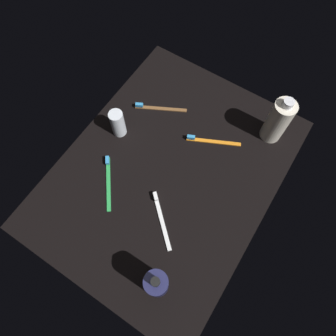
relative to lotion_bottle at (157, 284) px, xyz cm
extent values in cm
cube|color=black|center=(30.05, 16.04, -8.34)|extent=(84.00, 64.00, 1.20)
cylinder|color=#1D1E45|center=(0.00, 0.00, -0.22)|extent=(6.03, 6.03, 15.06)
cylinder|color=black|center=(0.00, 0.00, 8.71)|extent=(2.20, 2.20, 2.80)
cylinder|color=silver|center=(59.96, -5.21, 0.56)|extent=(6.84, 6.84, 16.61)
cylinder|color=silver|center=(59.96, -5.21, 9.97)|extent=(3.20, 3.20, 2.20)
cylinder|color=silver|center=(33.61, 37.58, -2.50)|extent=(4.53, 4.53, 10.48)
cube|color=orange|center=(47.24, 9.18, -7.29)|extent=(8.89, 16.74, 0.90)
cube|color=#338CCC|center=(43.98, 15.94, -6.24)|extent=(2.12, 2.82, 1.20)
cube|color=green|center=(16.50, 29.42, -7.29)|extent=(14.90, 12.05, 0.90)
cube|color=#338CCC|center=(22.40, 34.05, -6.24)|extent=(2.72, 2.47, 1.20)
cube|color=brown|center=(48.60, 30.96, -7.29)|extent=(9.41, 16.51, 0.90)
cube|color=#338CCC|center=(45.12, 37.61, -6.24)|extent=(2.18, 2.81, 1.20)
cube|color=white|center=(15.68, 8.91, -7.29)|extent=(12.95, 14.16, 0.90)
cube|color=white|center=(20.71, 14.48, -6.24)|extent=(2.56, 2.67, 1.20)
camera|label=1|loc=(-2.08, -4.74, 83.96)|focal=33.43mm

